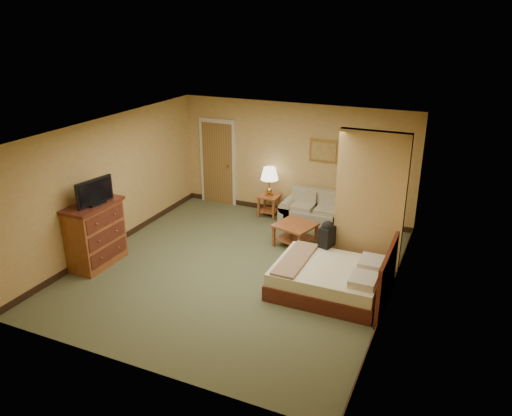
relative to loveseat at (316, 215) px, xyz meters
The scene contains 17 objects.
floor 2.67m from the loveseat, 105.00° to the right, with size 6.00×6.00×0.00m, color #525939.
ceiling 3.55m from the loveseat, 105.00° to the right, with size 6.00×6.00×0.00m, color white.
back_wall 1.33m from the loveseat, 147.82° to the left, with size 5.50×0.02×2.60m, color tan.
left_wall 4.42m from the loveseat, 143.25° to the right, with size 0.02×6.00×2.60m, color tan.
right_wall 3.46m from the loveseat, 51.23° to the right, with size 0.02×6.00×2.60m, color tan.
partition 2.44m from the loveseat, 48.32° to the right, with size 1.20×0.15×2.60m, color tan.
door 2.78m from the loveseat, behind, with size 0.94×0.16×2.10m.
baseboard 0.83m from the loveseat, 148.43° to the left, with size 5.50×0.02×0.12m, color black.
loveseat is the anchor object (origin of this frame).
side_table 1.16m from the loveseat, behind, with size 0.46×0.46×0.51m.
table_lamp 1.38m from the loveseat, behind, with size 0.40×0.40×0.66m.
coffee_table 1.17m from the loveseat, 93.10° to the right, with size 0.88×0.88×0.46m.
wall_picture 1.41m from the loveseat, 90.00° to the left, with size 0.66×0.04×0.51m.
dresser 4.68m from the loveseat, 132.67° to the right, with size 0.60×1.14×1.22m.
tv 4.75m from the loveseat, 131.76° to the right, with size 0.24×0.77×0.47m.
bed 2.90m from the loveseat, 66.89° to the right, with size 1.89×1.53×0.99m.
backpack 2.16m from the loveseat, 67.21° to the right, with size 0.26×0.33×0.49m.
Camera 1 is at (3.64, -7.32, 4.41)m, focal length 35.00 mm.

